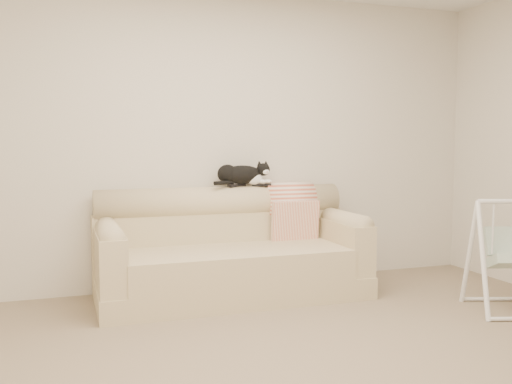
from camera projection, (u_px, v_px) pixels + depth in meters
ground_plane at (314, 365)px, 3.30m from camera, size 5.00×5.00×0.00m
room_shell at (317, 98)px, 3.16m from camera, size 5.04×4.04×2.60m
sofa at (230, 254)px, 4.78m from camera, size 2.20×0.93×0.90m
remote_a at (237, 185)px, 5.01m from camera, size 0.18×0.12×0.03m
remote_b at (261, 185)px, 5.06m from camera, size 0.18×0.10×0.02m
tuxedo_cat at (242, 174)px, 5.01m from camera, size 0.55×0.24×0.22m
throw_blanket at (289, 204)px, 5.16m from camera, size 0.44×0.38×0.58m
baby_swing at (508, 255)px, 4.32m from camera, size 0.67×0.69×0.86m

